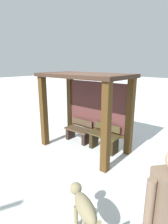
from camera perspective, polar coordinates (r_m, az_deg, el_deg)
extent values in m
plane|color=silver|center=(5.58, 0.10, -11.44)|extent=(60.00, 60.00, 0.00)
cube|color=#462E13|center=(5.62, -12.65, 0.04)|extent=(0.17, 0.17, 2.14)
cube|color=#462E13|center=(4.10, 6.99, -5.36)|extent=(0.17, 0.17, 2.14)
cube|color=#462E13|center=(6.35, -4.32, 2.11)|extent=(0.17, 0.17, 2.14)
cube|color=#462E13|center=(5.06, 14.30, -1.73)|extent=(0.17, 0.17, 2.14)
cube|color=#342319|center=(5.00, 0.11, 11.61)|extent=(2.57, 1.45, 0.10)
cube|color=#502928|center=(5.59, 3.96, 2.14)|extent=(2.10, 0.08, 1.45)
cube|color=#462E13|center=(5.80, 3.70, -5.47)|extent=(2.10, 0.06, 0.08)
cube|color=#483727|center=(5.92, -1.88, -5.57)|extent=(0.91, 0.41, 0.05)
cube|color=#483727|center=(5.98, -0.71, -3.26)|extent=(0.87, 0.04, 0.20)
cube|color=black|center=(5.78, 0.77, -8.38)|extent=(0.12, 0.35, 0.38)
cube|color=black|center=(6.23, -4.30, -6.65)|extent=(0.12, 0.35, 0.38)
cube|color=#42381E|center=(5.31, 6.27, -7.31)|extent=(0.91, 0.38, 0.04)
cube|color=#42381E|center=(5.37, 7.37, -4.81)|extent=(0.87, 0.04, 0.20)
cube|color=black|center=(5.24, 9.46, -10.74)|extent=(0.12, 0.32, 0.46)
cube|color=black|center=(5.60, 3.16, -8.79)|extent=(0.12, 0.32, 0.46)
cylinder|color=#826954|center=(2.09, 19.98, -26.35)|extent=(0.13, 0.13, 0.60)
ellipsoid|color=#877C59|center=(2.90, 0.36, -28.08)|extent=(0.66, 0.48, 0.26)
sphere|color=#877C59|center=(3.13, -2.60, -23.05)|extent=(0.19, 0.19, 0.19)
cylinder|color=#877C59|center=(3.27, 0.06, -29.66)|extent=(0.07, 0.07, 0.39)
cylinder|color=#877C59|center=(3.24, -2.60, -30.32)|extent=(0.07, 0.07, 0.39)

